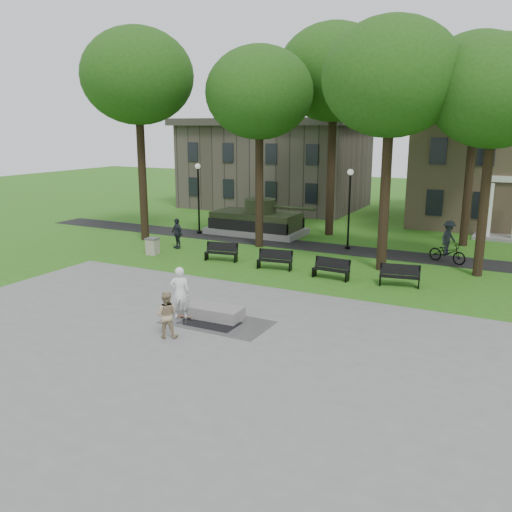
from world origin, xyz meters
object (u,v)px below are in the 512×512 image
at_px(concrete_block, 214,312).
at_px(park_bench_0, 222,251).
at_px(trash_bin, 153,246).
at_px(friend_watching, 166,315).
at_px(cyclist, 448,246).
at_px(skateboarder, 180,293).

xyz_separation_m(concrete_block, park_bench_0, (-4.39, 7.97, 0.28)).
distance_m(park_bench_0, trash_bin, 4.31).
xyz_separation_m(concrete_block, friend_watching, (-0.43, -2.41, 0.59)).
distance_m(concrete_block, cyclist, 14.69).
bearing_deg(park_bench_0, concrete_block, -71.06).
bearing_deg(concrete_block, friend_watching, -100.04).
bearing_deg(skateboarder, friend_watching, 80.51).
bearing_deg(trash_bin, cyclist, 20.47).
bearing_deg(cyclist, park_bench_0, 136.17).
distance_m(concrete_block, trash_bin, 11.43).
distance_m(friend_watching, cyclist, 17.03).
relative_size(friend_watching, cyclist, 0.72).
xyz_separation_m(concrete_block, trash_bin, (-8.67, 7.45, 0.24)).
bearing_deg(skateboarder, cyclist, -149.29).
xyz_separation_m(park_bench_0, trash_bin, (-4.28, -0.52, -0.04)).
height_order(skateboarder, trash_bin, skateboarder).
bearing_deg(concrete_block, park_bench_0, 118.88).
relative_size(skateboarder, trash_bin, 2.10).
distance_m(concrete_block, park_bench_0, 9.10).
height_order(friend_watching, trash_bin, friend_watching).
distance_m(concrete_block, skateboarder, 1.49).
distance_m(concrete_block, friend_watching, 2.52).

